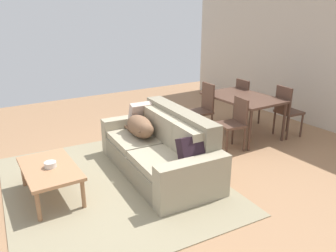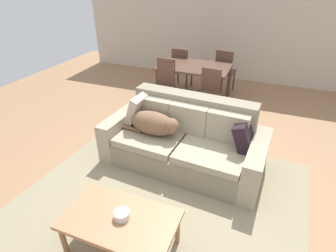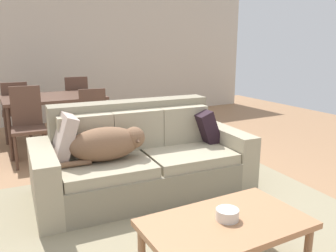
% 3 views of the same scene
% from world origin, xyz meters
% --- Properties ---
extents(ground_plane, '(10.00, 10.00, 0.00)m').
position_xyz_m(ground_plane, '(0.00, 0.00, 0.00)').
color(ground_plane, '#9C724F').
extents(back_partition, '(8.00, 0.12, 2.70)m').
position_xyz_m(back_partition, '(0.00, 4.00, 1.35)').
color(back_partition, beige).
rests_on(back_partition, ground).
extents(area_rug, '(3.30, 2.88, 0.01)m').
position_xyz_m(area_rug, '(-0.15, -0.44, 0.01)').
color(area_rug, gray).
rests_on(area_rug, ground).
extents(couch, '(2.17, 1.11, 0.89)m').
position_xyz_m(couch, '(-0.15, 0.32, 0.33)').
color(couch, gray).
rests_on(couch, ground).
extents(dog_on_left_cushion, '(0.83, 0.37, 0.31)m').
position_xyz_m(dog_on_left_cushion, '(-0.53, 0.19, 0.58)').
color(dog_on_left_cushion, brown).
rests_on(dog_on_left_cushion, couch).
extents(throw_pillow_by_left_arm, '(0.27, 0.46, 0.46)m').
position_xyz_m(throw_pillow_by_left_arm, '(-0.90, 0.42, 0.63)').
color(throw_pillow_by_left_arm, '#BCA597').
rests_on(throw_pillow_by_left_arm, couch).
extents(throw_pillow_by_right_arm, '(0.30, 0.38, 0.39)m').
position_xyz_m(throw_pillow_by_right_arm, '(0.61, 0.32, 0.59)').
color(throw_pillow_by_right_arm, black).
rests_on(throw_pillow_by_right_arm, couch).
extents(coffee_table, '(1.03, 0.60, 0.41)m').
position_xyz_m(coffee_table, '(-0.26, -1.21, 0.36)').
color(coffee_table, '#B17B53').
rests_on(coffee_table, ground).
extents(bowl_on_coffee_table, '(0.14, 0.14, 0.07)m').
position_xyz_m(bowl_on_coffee_table, '(-0.24, -1.20, 0.45)').
color(bowl_on_coffee_table, silver).
rests_on(bowl_on_coffee_table, coffee_table).
extents(dining_table, '(1.36, 0.93, 0.74)m').
position_xyz_m(dining_table, '(-0.63, 2.33, 0.68)').
color(dining_table, brown).
rests_on(dining_table, ground).
extents(dining_chair_near_left, '(0.43, 0.43, 0.96)m').
position_xyz_m(dining_chair_near_left, '(-1.05, 1.76, 0.52)').
color(dining_chair_near_left, brown).
rests_on(dining_chair_near_left, ground).
extents(dining_chair_near_right, '(0.45, 0.45, 0.87)m').
position_xyz_m(dining_chair_near_right, '(-0.20, 1.76, 0.49)').
color(dining_chair_near_right, brown).
rests_on(dining_chair_near_right, ground).
extents(dining_chair_far_left, '(0.42, 0.42, 0.92)m').
position_xyz_m(dining_chair_far_left, '(-1.09, 2.87, 0.51)').
color(dining_chair_far_left, brown).
rests_on(dining_chair_far_left, ground).
extents(dining_chair_far_right, '(0.44, 0.44, 0.95)m').
position_xyz_m(dining_chair_far_right, '(-0.14, 2.97, 0.53)').
color(dining_chair_far_right, brown).
rests_on(dining_chair_far_right, ground).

